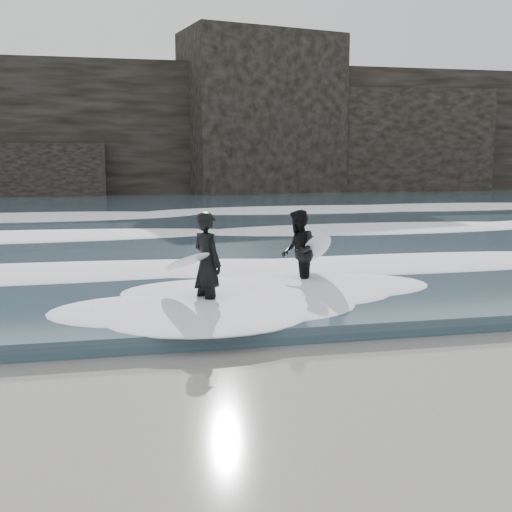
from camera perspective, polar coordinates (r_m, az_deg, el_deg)
The scene contains 8 objects.
ground at distance 7.76m, azimuth 7.06°, elevation -14.37°, with size 120.00×120.00×0.00m, color #726B5B.
sea at distance 35.92m, azimuth -8.53°, elevation 4.07°, with size 90.00×52.00×0.30m, color #314653.
headland at distance 52.81m, azimuth -9.96°, elevation 10.79°, with size 70.00×9.00×10.00m, color black.
foam_near at distance 16.12m, azimuth -3.60°, elevation -0.67°, with size 60.00×3.20×0.20m, color white.
foam_mid at distance 23.00m, azimuth -6.29°, elevation 2.19°, with size 60.00×4.00×0.24m, color white.
foam_far at distance 31.92m, azimuth -8.04°, elevation 4.04°, with size 60.00×4.80×0.30m, color white.
surfer_left at distance 12.42m, azimuth -4.58°, elevation -0.66°, with size 1.30×1.93×2.01m.
surfer_right at distance 14.42m, azimuth 3.91°, elevation 0.42°, with size 1.30×2.06×1.89m.
Camera 1 is at (-2.43, -6.72, 3.05)m, focal length 45.00 mm.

